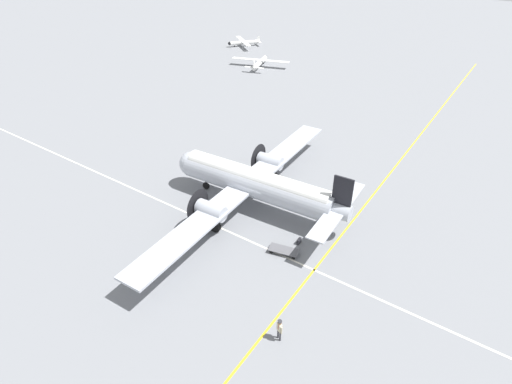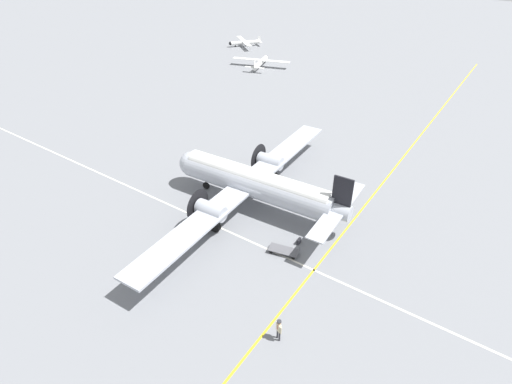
# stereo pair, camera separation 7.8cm
# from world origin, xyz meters

# --- Properties ---
(ground_plane) EXTENTS (300.00, 300.00, 0.00)m
(ground_plane) POSITION_xyz_m (0.00, 0.00, 0.00)
(ground_plane) COLOR slate
(apron_line_eastwest) EXTENTS (120.00, 0.16, 0.01)m
(apron_line_eastwest) POSITION_xyz_m (0.00, -7.95, 0.00)
(apron_line_eastwest) COLOR gold
(apron_line_eastwest) RESTS_ON ground_plane
(apron_line_northsouth) EXTENTS (0.16, 120.00, 0.01)m
(apron_line_northsouth) POSITION_xyz_m (-4.18, 0.00, 0.00)
(apron_line_northsouth) COLOR silver
(apron_line_northsouth) RESTS_ON ground_plane
(airliner_main) EXTENTS (27.79, 16.68, 5.41)m
(airliner_main) POSITION_xyz_m (-0.02, 0.39, 2.40)
(airliner_main) COLOR #ADB2BC
(airliner_main) RESTS_ON ground_plane
(crew_foreground) EXTENTS (0.37, 0.50, 1.63)m
(crew_foreground) POSITION_xyz_m (-10.57, -8.89, 1.03)
(crew_foreground) COLOR #2D2D33
(crew_foreground) RESTS_ON ground_plane
(suitcase_near_door) EXTENTS (0.47, 0.18, 0.52)m
(suitcase_near_door) POSITION_xyz_m (-2.24, -5.60, 0.24)
(suitcase_near_door) COLOR #232328
(suitcase_near_door) RESTS_ON ground_plane
(baggage_cart) EXTENTS (1.46, 2.46, 0.56)m
(baggage_cart) POSITION_xyz_m (-3.85, -5.21, 0.28)
(baggage_cart) COLOR #56565B
(baggage_cart) RESTS_ON ground_plane
(light_aircraft_distant) EXTENTS (7.89, 10.32, 2.01)m
(light_aircraft_distant) POSITION_xyz_m (36.08, 23.74, 0.83)
(light_aircraft_distant) COLOR white
(light_aircraft_distant) RESTS_ON ground_plane
(light_aircraft_taxiing) EXTENTS (7.11, 7.79, 1.83)m
(light_aircraft_taxiing) POSITION_xyz_m (46.74, 35.04, 0.79)
(light_aircraft_taxiing) COLOR white
(light_aircraft_taxiing) RESTS_ON ground_plane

